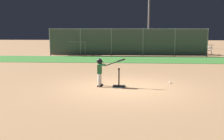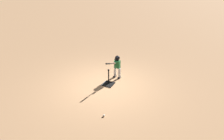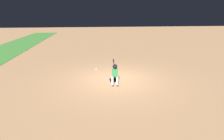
{
  "view_description": "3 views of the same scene",
  "coord_description": "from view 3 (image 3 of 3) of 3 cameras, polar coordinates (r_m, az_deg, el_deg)",
  "views": [
    {
      "loc": [
        0.19,
        -9.55,
        2.13
      ],
      "look_at": [
        -0.44,
        -0.09,
        0.67
      ],
      "focal_mm": 42.0,
      "sensor_mm": 36.0,
      "label": 1
    },
    {
      "loc": [
        7.1,
        3.68,
        4.68
      ],
      "look_at": [
        -0.25,
        0.22,
        0.69
      ],
      "focal_mm": 35.0,
      "sensor_mm": 36.0,
      "label": 2
    },
    {
      "loc": [
        -8.52,
        1.39,
        3.19
      ],
      "look_at": [
        -0.58,
        0.25,
        0.69
      ],
      "focal_mm": 28.0,
      "sensor_mm": 36.0,
      "label": 3
    }
  ],
  "objects": [
    {
      "name": "batting_tee",
      "position": [
        8.98,
        0.65,
        -2.9
      ],
      "size": [
        0.46,
        0.42,
        0.71
      ],
      "color": "black",
      "rests_on": "ground_plane"
    },
    {
      "name": "baseball",
      "position": [
        10.84,
        -5.21,
        0.3
      ],
      "size": [
        0.07,
        0.07,
        0.07
      ],
      "primitive_type": "sphere",
      "color": "white",
      "rests_on": "ground_plane"
    },
    {
      "name": "batter_child",
      "position": [
        8.14,
        0.94,
        -0.69
      ],
      "size": [
        1.08,
        0.34,
        1.09
      ],
      "color": "silver",
      "rests_on": "ground_plane"
    },
    {
      "name": "home_plate",
      "position": [
        9.03,
        0.91,
        -3.33
      ],
      "size": [
        0.45,
        0.45,
        0.02
      ],
      "primitive_type": "cube",
      "rotation": [
        0.0,
        0.0,
        -0.03
      ],
      "color": "white",
      "rests_on": "ground_plane"
    },
    {
      "name": "ground_plane",
      "position": [
        9.2,
        1.04,
        -3.0
      ],
      "size": [
        90.0,
        90.0,
        0.0
      ],
      "primitive_type": "plane",
      "color": "#AD7F56"
    }
  ]
}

